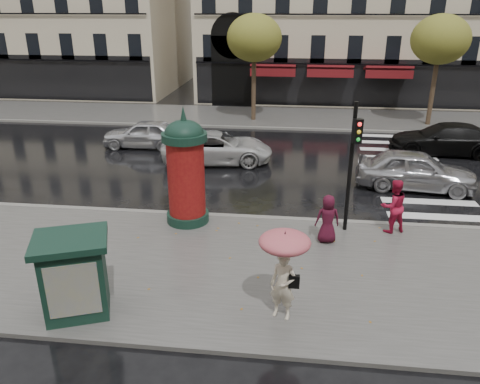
# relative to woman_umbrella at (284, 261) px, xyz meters

# --- Properties ---
(ground) EXTENTS (160.00, 160.00, 0.00)m
(ground) POSITION_rel_woman_umbrella_xyz_m (-0.58, 2.60, -1.64)
(ground) COLOR black
(ground) RESTS_ON ground
(near_sidewalk) EXTENTS (90.00, 7.00, 0.12)m
(near_sidewalk) POSITION_rel_woman_umbrella_xyz_m (-0.58, 2.10, -1.58)
(near_sidewalk) COLOR #474744
(near_sidewalk) RESTS_ON ground
(far_sidewalk) EXTENTS (90.00, 6.00, 0.12)m
(far_sidewalk) POSITION_rel_woman_umbrella_xyz_m (-0.58, 21.60, -1.58)
(far_sidewalk) COLOR #474744
(far_sidewalk) RESTS_ON ground
(near_kerb) EXTENTS (90.00, 0.25, 0.14)m
(near_kerb) POSITION_rel_woman_umbrella_xyz_m (-0.58, 5.60, -1.57)
(near_kerb) COLOR slate
(near_kerb) RESTS_ON ground
(far_kerb) EXTENTS (90.00, 0.25, 0.14)m
(far_kerb) POSITION_rel_woman_umbrella_xyz_m (-0.58, 18.60, -1.57)
(far_kerb) COLOR slate
(far_kerb) RESTS_ON ground
(zebra_crossing) EXTENTS (3.60, 11.75, 0.01)m
(zebra_crossing) POSITION_rel_woman_umbrella_xyz_m (5.42, 12.20, -1.63)
(zebra_crossing) COLOR silver
(zebra_crossing) RESTS_ON ground
(tree_far_left) EXTENTS (3.40, 3.40, 6.64)m
(tree_far_left) POSITION_rel_woman_umbrella_xyz_m (-2.58, 20.60, 3.53)
(tree_far_left) COLOR #38281C
(tree_far_left) RESTS_ON ground
(tree_far_right) EXTENTS (3.40, 3.40, 6.64)m
(tree_far_right) POSITION_rel_woman_umbrella_xyz_m (8.42, 20.60, 3.53)
(tree_far_right) COLOR #38281C
(tree_far_right) RESTS_ON ground
(woman_umbrella) EXTENTS (1.20, 1.20, 2.30)m
(woman_umbrella) POSITION_rel_woman_umbrella_xyz_m (0.00, 0.00, 0.00)
(woman_umbrella) COLOR beige
(woman_umbrella) RESTS_ON near_sidewalk
(woman_red) EXTENTS (1.07, 0.96, 1.81)m
(woman_red) POSITION_rel_woman_umbrella_xyz_m (3.42, 5.00, -0.61)
(woman_red) COLOR #AD1536
(woman_red) RESTS_ON near_sidewalk
(man_burgundy) EXTENTS (0.83, 0.61, 1.56)m
(man_burgundy) POSITION_rel_woman_umbrella_xyz_m (1.26, 4.02, -0.74)
(man_burgundy) COLOR #410D1E
(man_burgundy) RESTS_ON near_sidewalk
(morris_column) EXTENTS (1.49, 1.49, 4.02)m
(morris_column) POSITION_rel_woman_umbrella_xyz_m (-3.44, 5.00, 0.41)
(morris_column) COLOR black
(morris_column) RESTS_ON near_sidewalk
(traffic_light) EXTENTS (0.32, 0.42, 4.29)m
(traffic_light) POSITION_rel_woman_umbrella_xyz_m (1.95, 4.88, 1.08)
(traffic_light) COLOR black
(traffic_light) RESTS_ON near_sidewalk
(newsstand) EXTENTS (2.08, 1.93, 2.03)m
(newsstand) POSITION_rel_woman_umbrella_xyz_m (-4.94, -0.40, -0.47)
(newsstand) COLOR black
(newsstand) RESTS_ON near_sidewalk
(car_silver) EXTENTS (4.97, 2.50, 1.63)m
(car_silver) POSITION_rel_woman_umbrella_xyz_m (5.12, 9.41, -0.83)
(car_silver) COLOR #9D9CA1
(car_silver) RESTS_ON ground
(car_white) EXTENTS (5.52, 3.04, 1.46)m
(car_white) POSITION_rel_woman_umbrella_xyz_m (-3.53, 11.90, -0.91)
(car_white) COLOR silver
(car_white) RESTS_ON ground
(car_black) EXTENTS (5.46, 2.47, 1.55)m
(car_black) POSITION_rel_woman_umbrella_xyz_m (7.70, 14.64, -0.86)
(car_black) COLOR black
(car_black) RESTS_ON ground
(car_far_silver) EXTENTS (4.36, 1.83, 1.47)m
(car_far_silver) POSITION_rel_woman_umbrella_xyz_m (-7.80, 13.95, -0.90)
(car_far_silver) COLOR silver
(car_far_silver) RESTS_ON ground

